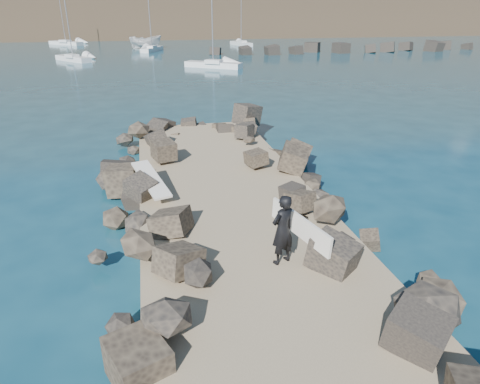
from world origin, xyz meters
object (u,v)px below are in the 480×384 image
at_px(surfboard_resting, 151,182).
at_px(sailboat_d, 241,44).
at_px(surfer_with_board, 285,229).
at_px(boat_imported, 145,42).

relative_size(surfboard_resting, sailboat_d, 0.29).
height_order(surfer_with_board, sailboat_d, sailboat_d).
xyz_separation_m(surfboard_resting, sailboat_d, (18.82, 70.57, -0.69)).
relative_size(boat_imported, surfer_with_board, 2.62).
height_order(boat_imported, sailboat_d, sailboat_d).
xyz_separation_m(surfboard_resting, boat_imported, (0.82, 67.94, 0.07)).
xyz_separation_m(boat_imported, surfer_with_board, (2.33, -73.04, 0.42)).
bearing_deg(surfboard_resting, boat_imported, 71.66).
bearing_deg(boat_imported, surfer_with_board, -165.72).
bearing_deg(sailboat_d, boat_imported, -171.69).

